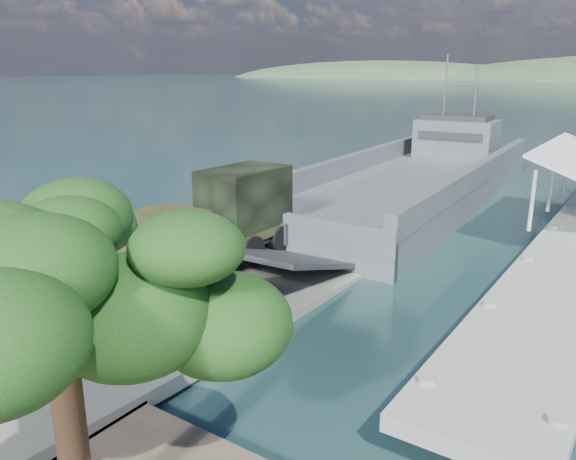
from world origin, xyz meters
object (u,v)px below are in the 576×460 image
object	(u,v)px
overhang_tree	(60,285)
soldier	(170,268)
landing_craft	(412,189)
military_truck	(222,219)

from	to	relation	value
overhang_tree	soldier	bearing A→B (deg)	127.47
landing_craft	overhang_tree	xyz separation A→B (m)	(5.97, -32.00, 4.49)
landing_craft	soldier	bearing A→B (deg)	-96.74
landing_craft	soldier	xyz separation A→B (m)	(-1.49, -22.26, 0.37)
landing_craft	overhang_tree	bearing A→B (deg)	-82.32
military_truck	soldier	size ratio (longest dim) A/B	5.83
military_truck	soldier	xyz separation A→B (m)	(0.07, -3.42, -1.32)
soldier	overhang_tree	bearing A→B (deg)	-95.25
military_truck	overhang_tree	world-z (taller)	overhang_tree
military_truck	soldier	bearing A→B (deg)	-87.26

